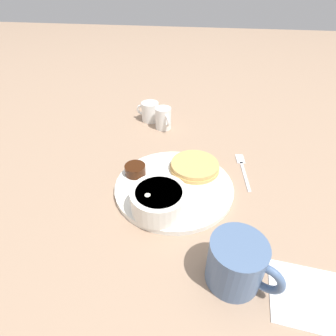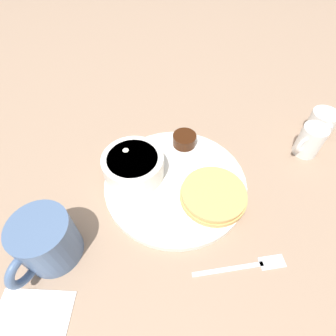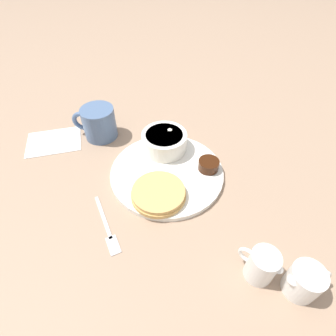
{
  "view_description": "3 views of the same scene",
  "coord_description": "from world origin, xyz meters",
  "px_view_note": "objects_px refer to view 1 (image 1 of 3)",
  "views": [
    {
      "loc": [
        0.05,
        -0.43,
        0.39
      ],
      "look_at": [
        -0.02,
        0.02,
        0.04
      ],
      "focal_mm": 28.0,
      "sensor_mm": 36.0,
      "label": 1
    },
    {
      "loc": [
        0.29,
        -0.03,
        0.4
      ],
      "look_at": [
        -0.01,
        -0.01,
        0.03
      ],
      "focal_mm": 28.0,
      "sensor_mm": 36.0,
      "label": 2
    },
    {
      "loc": [
        0.14,
        0.39,
        0.45
      ],
      "look_at": [
        0.0,
        0.02,
        0.04
      ],
      "focal_mm": 28.0,
      "sensor_mm": 36.0,
      "label": 3
    }
  ],
  "objects_px": {
    "creamer_pitcher_far": "(150,111)",
    "fork": "(243,167)",
    "plate": "(174,187)",
    "creamer_pitcher_near": "(163,118)",
    "coffee_mug": "(237,263)",
    "bowl": "(159,199)"
  },
  "relations": [
    {
      "from": "bowl",
      "to": "creamer_pitcher_near",
      "type": "relative_size",
      "value": 1.65
    },
    {
      "from": "creamer_pitcher_near",
      "to": "creamer_pitcher_far",
      "type": "xyz_separation_m",
      "value": [
        -0.05,
        0.04,
        -0.0
      ]
    },
    {
      "from": "coffee_mug",
      "to": "creamer_pitcher_far",
      "type": "distance_m",
      "value": 0.57
    },
    {
      "from": "plate",
      "to": "creamer_pitcher_far",
      "type": "distance_m",
      "value": 0.34
    },
    {
      "from": "plate",
      "to": "fork",
      "type": "height_order",
      "value": "plate"
    },
    {
      "from": "plate",
      "to": "bowl",
      "type": "height_order",
      "value": "bowl"
    },
    {
      "from": "creamer_pitcher_near",
      "to": "fork",
      "type": "relative_size",
      "value": 0.46
    },
    {
      "from": "coffee_mug",
      "to": "plate",
      "type": "bearing_deg",
      "value": 121.63
    },
    {
      "from": "creamer_pitcher_near",
      "to": "fork",
      "type": "xyz_separation_m",
      "value": [
        0.23,
        -0.17,
        -0.03
      ]
    },
    {
      "from": "plate",
      "to": "creamer_pitcher_near",
      "type": "xyz_separation_m",
      "value": [
        -0.07,
        0.27,
        0.03
      ]
    },
    {
      "from": "coffee_mug",
      "to": "creamer_pitcher_far",
      "type": "relative_size",
      "value": 1.4
    },
    {
      "from": "plate",
      "to": "coffee_mug",
      "type": "bearing_deg",
      "value": -58.37
    },
    {
      "from": "fork",
      "to": "creamer_pitcher_far",
      "type": "bearing_deg",
      "value": 142.44
    },
    {
      "from": "creamer_pitcher_near",
      "to": "creamer_pitcher_far",
      "type": "relative_size",
      "value": 0.85
    },
    {
      "from": "creamer_pitcher_far",
      "to": "fork",
      "type": "relative_size",
      "value": 0.55
    },
    {
      "from": "bowl",
      "to": "fork",
      "type": "bearing_deg",
      "value": 45.18
    },
    {
      "from": "fork",
      "to": "plate",
      "type": "bearing_deg",
      "value": -146.82
    },
    {
      "from": "creamer_pitcher_near",
      "to": "fork",
      "type": "height_order",
      "value": "creamer_pitcher_near"
    },
    {
      "from": "plate",
      "to": "creamer_pitcher_near",
      "type": "height_order",
      "value": "creamer_pitcher_near"
    },
    {
      "from": "coffee_mug",
      "to": "fork",
      "type": "relative_size",
      "value": 0.77
    },
    {
      "from": "coffee_mug",
      "to": "fork",
      "type": "xyz_separation_m",
      "value": [
        0.04,
        0.3,
        -0.04
      ]
    },
    {
      "from": "creamer_pitcher_far",
      "to": "fork",
      "type": "distance_m",
      "value": 0.35
    }
  ]
}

